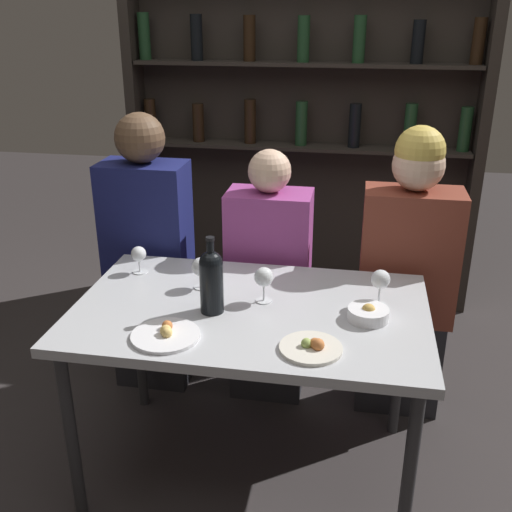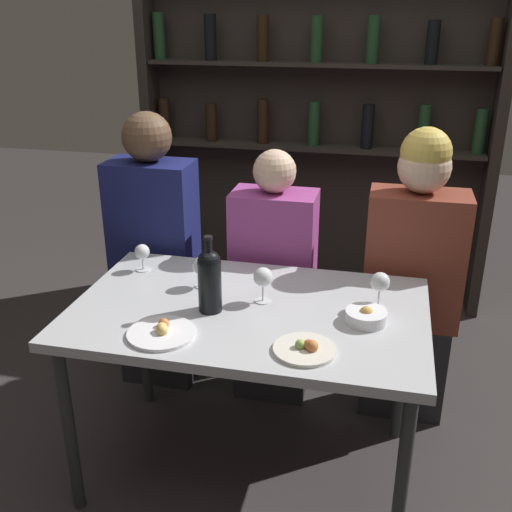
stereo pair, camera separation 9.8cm
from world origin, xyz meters
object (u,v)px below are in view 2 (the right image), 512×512
Objects in this scene: wine_bottle at (210,278)px; food_plate_1 at (162,332)px; wine_glass_0 at (142,253)px; wine_glass_2 at (380,283)px; seated_person_right at (412,283)px; seated_person_center at (273,286)px; food_plate_0 at (305,348)px; wine_glass_3 at (202,267)px; snack_bowl at (366,316)px; seated_person_left at (156,260)px; wine_glass_1 at (263,278)px.

wine_bottle is 0.25m from food_plate_1.
wine_glass_0 is 0.54m from food_plate_1.
wine_bottle is 2.03× the size of wine_glass_2.
seated_person_center is at bearing 180.00° from seated_person_right.
wine_glass_2 is at bearing 14.44° from wine_bottle.
wine_bottle is 0.24× the size of seated_person_center.
food_plate_1 is (-0.47, -0.00, -0.00)m from food_plate_0.
wine_glass_3 reaches higher than food_plate_0.
seated_person_right is at bearing 40.36° from wine_bottle.
wine_glass_3 is 0.64m from snack_bowl.
wine_glass_0 is 0.49× the size of food_plate_1.
seated_person_left reaches higher than snack_bowl.
wine_glass_1 is 0.26m from wine_glass_3.
wine_glass_2 is 0.11× the size of seated_person_right.
seated_person_left is 1.01× the size of seated_person_right.
wine_glass_1 is 0.75m from seated_person_right.
seated_person_center is at bearing 75.13° from food_plate_1.
food_plate_1 is 0.17× the size of seated_person_left.
wine_glass_2 is 0.61× the size of food_plate_1.
wine_glass_3 is at bearing -152.01° from seated_person_right.
food_plate_0 is at bearing -39.68° from wine_glass_3.
snack_bowl reaches higher than food_plate_1.
seated_person_center is (0.19, 0.42, -0.26)m from wine_glass_3.
wine_glass_2 is 0.12× the size of seated_person_center.
food_plate_1 is at bearing -131.37° from wine_glass_1.
wine_glass_0 is at bearing -75.45° from seated_person_left.
seated_person_right reaches higher than wine_glass_1.
wine_glass_0 is at bearing 143.27° from wine_bottle.
seated_person_right is (0.54, 0.49, -0.19)m from wine_glass_1.
wine_glass_3 is 0.59m from food_plate_0.
seated_person_right is (0.17, 0.56, -0.12)m from snack_bowl.
wine_glass_0 is at bearing 119.00° from food_plate_1.
snack_bowl is 0.11× the size of seated_person_left.
wine_glass_3 reaches higher than snack_bowl.
seated_person_center reaches higher than wine_glass_2.
snack_bowl is 1.14m from seated_person_left.
wine_glass_1 is (0.16, 0.11, -0.03)m from wine_bottle.
seated_person_right reaches higher than seated_person_center.
seated_person_left reaches higher than seated_person_center.
wine_glass_2 is 0.77m from food_plate_1.
snack_bowl is (0.54, 0.03, -0.10)m from wine_bottle.
wine_glass_0 is 0.09× the size of seated_person_center.
wine_glass_3 is 0.87× the size of snack_bowl.
seated_person_right is at bearing 73.84° from wine_glass_2.
wine_bottle reaches higher than food_plate_1.
wine_glass_3 is 0.58m from seated_person_left.
wine_glass_1 is at bearing -15.73° from wine_glass_3.
food_plate_0 is (0.73, -0.47, -0.06)m from wine_glass_0.
wine_glass_1 is at bearing -17.31° from wine_glass_0.
food_plate_0 is 0.29m from snack_bowl.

